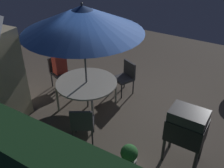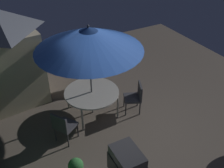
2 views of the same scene
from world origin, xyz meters
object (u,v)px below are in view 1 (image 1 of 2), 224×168
(chair_far_side, at_px, (82,123))
(chair_toward_hedge, at_px, (126,75))
(chair_near_shed, at_px, (59,70))
(patio_table, at_px, (87,84))
(potted_plant_by_shed, at_px, (129,157))
(patio_umbrella, at_px, (83,19))
(person_in_red, at_px, (59,63))
(bbq_grill, at_px, (187,127))

(chair_far_side, relative_size, chair_toward_hedge, 1.00)
(chair_near_shed, relative_size, chair_toward_hedge, 1.00)
(patio_table, bearing_deg, potted_plant_by_shed, 145.98)
(patio_umbrella, bearing_deg, chair_near_shed, -18.12)
(person_in_red, bearing_deg, patio_table, 161.88)
(chair_near_shed, bearing_deg, bbq_grill, 166.97)
(chair_near_shed, height_order, person_in_red, person_in_red)
(patio_umbrella, height_order, chair_far_side, patio_umbrella)
(potted_plant_by_shed, height_order, person_in_red, person_in_red)
(chair_near_shed, xyz_separation_m, chair_toward_hedge, (-1.78, -0.69, 0.00))
(patio_table, distance_m, person_in_red, 1.27)
(patio_table, xyz_separation_m, patio_umbrella, (-0.00, 0.00, 1.62))
(chair_far_side, bearing_deg, chair_toward_hedge, -85.79)
(patio_umbrella, height_order, person_in_red, patio_umbrella)
(patio_umbrella, bearing_deg, patio_table, -36.87)
(patio_umbrella, xyz_separation_m, bbq_grill, (-2.63, 0.49, -1.46))
(chair_far_side, height_order, chair_toward_hedge, same)
(patio_table, xyz_separation_m, potted_plant_by_shed, (-1.85, 1.25, -0.38))
(patio_umbrella, bearing_deg, chair_toward_hedge, -114.27)
(bbq_grill, distance_m, chair_near_shed, 4.02)
(patio_table, bearing_deg, person_in_red, -18.12)
(patio_umbrella, height_order, potted_plant_by_shed, patio_umbrella)
(bbq_grill, xyz_separation_m, chair_far_side, (1.96, 0.60, -0.33))
(potted_plant_by_shed, distance_m, person_in_red, 3.49)
(patio_table, bearing_deg, chair_toward_hedge, -114.27)
(patio_table, height_order, bbq_grill, bbq_grill)
(chair_near_shed, relative_size, potted_plant_by_shed, 1.51)
(chair_toward_hedge, distance_m, person_in_red, 1.86)
(person_in_red, bearing_deg, potted_plant_by_shed, 151.71)
(patio_umbrella, distance_m, bbq_grill, 3.04)
(person_in_red, bearing_deg, patio_umbrella, 161.88)
(patio_table, height_order, patio_umbrella, patio_umbrella)
(chair_near_shed, bearing_deg, potted_plant_by_shed, 151.95)
(patio_umbrella, relative_size, bbq_grill, 2.25)
(patio_table, bearing_deg, bbq_grill, 169.54)
(patio_table, distance_m, chair_near_shed, 1.36)
(potted_plant_by_shed, bearing_deg, chair_near_shed, -28.05)
(patio_umbrella, distance_m, potted_plant_by_shed, 2.99)
(chair_toward_hedge, xyz_separation_m, person_in_red, (1.70, 0.72, 0.26))
(chair_far_side, height_order, person_in_red, person_in_red)
(chair_toward_hedge, bearing_deg, patio_umbrella, 65.73)
(chair_toward_hedge, bearing_deg, chair_far_side, 94.21)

